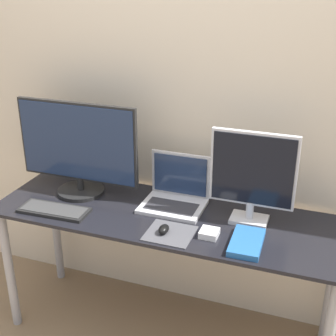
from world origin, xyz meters
name	(u,v)px	position (x,y,z in m)	size (l,w,h in m)	color
wall_back	(190,93)	(0.00, 0.63, 1.25)	(7.00, 0.05, 2.50)	beige
desk	(166,233)	(0.00, 0.28, 0.62)	(1.73, 0.56, 0.73)	black
monitor_left	(78,149)	(-0.51, 0.35, 0.98)	(0.66, 0.25, 0.50)	black
monitor_right	(253,175)	(0.39, 0.35, 0.97)	(0.39, 0.12, 0.45)	silver
laptop	(176,193)	(0.01, 0.40, 0.79)	(0.31, 0.25, 0.25)	silver
keyboard	(54,210)	(-0.53, 0.12, 0.74)	(0.35, 0.15, 0.02)	black
mousepad	(170,233)	(0.08, 0.12, 0.73)	(0.21, 0.20, 0.00)	#47474C
mouse	(164,229)	(0.05, 0.11, 0.75)	(0.05, 0.07, 0.04)	black
book	(247,242)	(0.42, 0.14, 0.74)	(0.14, 0.24, 0.03)	#235B9E
power_brick	(209,233)	(0.25, 0.16, 0.74)	(0.08, 0.08, 0.03)	white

